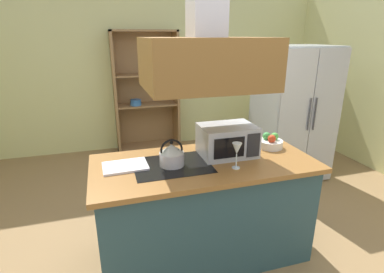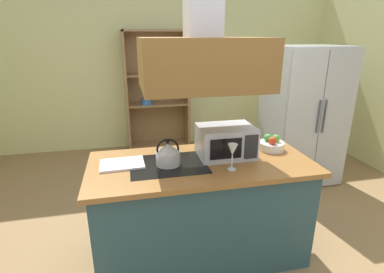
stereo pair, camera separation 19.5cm
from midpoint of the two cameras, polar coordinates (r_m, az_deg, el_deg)
The scene contains 11 objects.
ground_plane at distance 2.92m, azimuth 0.60°, elevation -21.11°, with size 7.80×7.80×0.00m, color olive.
wall_back at distance 5.21m, azimuth -9.48°, elevation 12.79°, with size 6.00×0.12×2.70m, color beige.
kitchen_island at distance 2.65m, azimuth 0.08°, elevation -13.69°, with size 1.81×0.84×0.90m.
range_hood at distance 2.23m, azimuth 0.10°, elevation 16.49°, with size 0.90×0.70×1.20m.
refrigerator at distance 4.20m, azimuth 17.37°, elevation 4.20°, with size 0.90×0.77×1.75m.
dish_cabinet at distance 5.06m, azimuth -9.85°, elevation 7.06°, with size 1.03×0.40×1.95m.
kettle at distance 2.34m, azimuth -6.27°, elevation -3.49°, with size 0.19×0.19×0.22m.
cutting_board at distance 2.41m, azimuth -14.91°, elevation -5.52°, with size 0.34×0.24×0.02m, color white.
microwave at distance 2.54m, azimuth 4.57°, elevation -0.76°, with size 0.46×0.35×0.26m.
wine_glass_on_counter at distance 2.27m, azimuth 6.14°, elevation -2.56°, with size 0.08×0.08×0.21m.
fruit_bowl at distance 2.78m, azimuth 12.82°, elevation -1.11°, with size 0.22×0.22×0.14m.
Camera 1 is at (-0.77, -2.11, 1.88)m, focal length 27.95 mm.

